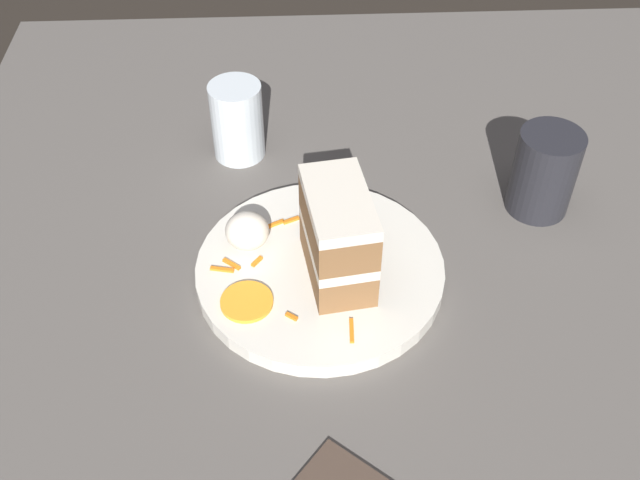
{
  "coord_description": "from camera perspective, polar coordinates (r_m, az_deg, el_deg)",
  "views": [
    {
      "loc": [
        -0.07,
        -0.52,
        0.61
      ],
      "look_at": [
        -0.05,
        0.01,
        0.09
      ],
      "focal_mm": 42.0,
      "sensor_mm": 36.0,
      "label": 1
    }
  ],
  "objects": [
    {
      "name": "orange_garnish",
      "position": [
        0.74,
        -5.6,
        -4.7
      ],
      "size": [
        0.05,
        0.05,
        0.0
      ],
      "primitive_type": "cylinder",
      "color": "orange",
      "rests_on": "plate"
    },
    {
      "name": "dining_table",
      "position": [
        0.79,
        3.5,
        -4.02
      ],
      "size": [
        0.98,
        1.13,
        0.04
      ],
      "primitive_type": "cube",
      "color": "#56514C",
      "rests_on": "ground"
    },
    {
      "name": "drinking_glass",
      "position": [
        0.92,
        -6.3,
        8.68
      ],
      "size": [
        0.06,
        0.06,
        0.1
      ],
      "color": "silver",
      "rests_on": "dining_table"
    },
    {
      "name": "cake_slice",
      "position": [
        0.73,
        1.38,
        0.3
      ],
      "size": [
        0.07,
        0.11,
        0.1
      ],
      "rotation": [
        0.0,
        0.0,
        3.29
      ],
      "color": "brown",
      "rests_on": "plate"
    },
    {
      "name": "plate",
      "position": [
        0.78,
        0.0,
        -2.31
      ],
      "size": [
        0.26,
        0.26,
        0.02
      ],
      "primitive_type": "cylinder",
      "color": "silver",
      "rests_on": "dining_table"
    },
    {
      "name": "carrot_shreds_scatter",
      "position": [
        0.77,
        -3.47,
        -2.21
      ],
      "size": [
        0.14,
        0.17,
        0.0
      ],
      "color": "orange",
      "rests_on": "plate"
    },
    {
      "name": "ground_plane",
      "position": [
        0.81,
        3.44,
        -4.85
      ],
      "size": [
        6.0,
        6.0,
        0.0
      ],
      "primitive_type": "plane",
      "color": "black",
      "rests_on": "ground"
    },
    {
      "name": "cream_dollop",
      "position": [
        0.78,
        -5.57,
        0.7
      ],
      "size": [
        0.05,
        0.04,
        0.04
      ],
      "primitive_type": "ellipsoid",
      "color": "silver",
      "rests_on": "plate"
    },
    {
      "name": "coffee_mug",
      "position": [
        0.86,
        16.76,
        5.18
      ],
      "size": [
        0.07,
        0.07,
        0.1
      ],
      "color": "#232328",
      "rests_on": "dining_table"
    }
  ]
}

